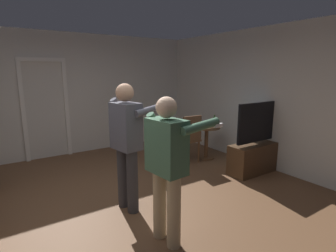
{
  "coord_description": "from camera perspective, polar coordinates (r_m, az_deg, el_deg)",
  "views": [
    {
      "loc": [
        -1.25,
        -3.06,
        1.87
      ],
      "look_at": [
        0.89,
        0.15,
        1.07
      ],
      "focal_mm": 28.58,
      "sensor_mm": 36.0,
      "label": 1
    }
  ],
  "objects": [
    {
      "name": "person_blue_shirt",
      "position": [
        2.84,
        -0.13,
        -7.51
      ],
      "size": [
        0.74,
        0.6,
        1.62
      ],
      "color": "tan",
      "rests_on": "ground_plane"
    },
    {
      "name": "laptop",
      "position": [
        5.67,
        8.33,
        0.27
      ],
      "size": [
        0.33,
        0.34,
        0.16
      ],
      "color": "black",
      "rests_on": "side_table"
    },
    {
      "name": "ground_plane",
      "position": [
        3.8,
        -10.46,
        -17.94
      ],
      "size": [
        6.9,
        6.9,
        0.0
      ],
      "primitive_type": "plane",
      "color": "brown"
    },
    {
      "name": "wall_right",
      "position": [
        5.42,
        21.78,
        5.32
      ],
      "size": [
        0.12,
        6.38,
        2.68
      ],
      "primitive_type": "cube",
      "color": "beige",
      "rests_on": "ground_plane"
    },
    {
      "name": "doorway_frame",
      "position": [
        6.22,
        -24.76,
        4.7
      ],
      "size": [
        0.93,
        0.08,
        2.13
      ],
      "color": "white",
      "rests_on": "ground_plane"
    },
    {
      "name": "wall_back",
      "position": [
        6.34,
        -22.29,
        6.09
      ],
      "size": [
        6.51,
        0.12,
        2.68
      ],
      "primitive_type": "cube",
      "color": "beige",
      "rests_on": "ground_plane"
    },
    {
      "name": "wooden_chair",
      "position": [
        5.46,
        4.62,
        -2.34
      ],
      "size": [
        0.44,
        0.44,
        0.99
      ],
      "color": "brown",
      "rests_on": "ground_plane"
    },
    {
      "name": "person_striped_shirt",
      "position": [
        3.55,
        -8.72,
        -2.77
      ],
      "size": [
        0.77,
        0.57,
        1.71
      ],
      "color": "#333338",
      "rests_on": "ground_plane"
    },
    {
      "name": "bottle_on_table",
      "position": [
        5.74,
        9.87,
        0.92
      ],
      "size": [
        0.06,
        0.06,
        0.25
      ],
      "color": "#2F4F21",
      "rests_on": "side_table"
    },
    {
      "name": "side_table",
      "position": [
        5.78,
        8.19,
        -2.42
      ],
      "size": [
        0.57,
        0.57,
        0.7
      ],
      "color": "brown",
      "rests_on": "ground_plane"
    },
    {
      "name": "tv_flatscreen",
      "position": [
        5.32,
        18.81,
        -5.18
      ],
      "size": [
        1.28,
        0.4,
        1.32
      ],
      "color": "#4C331E",
      "rests_on": "ground_plane"
    }
  ]
}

